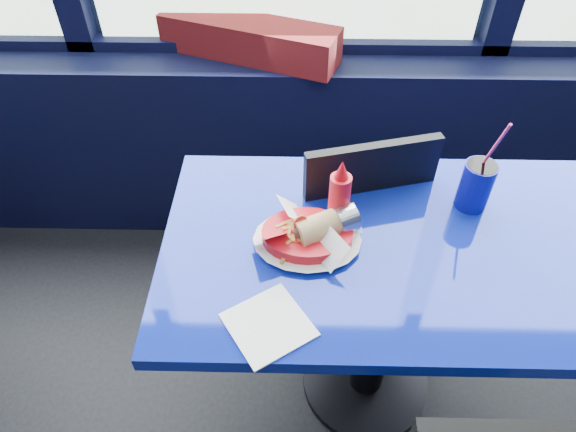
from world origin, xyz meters
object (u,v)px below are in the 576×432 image
object	(u,v)px
chair_near_back	(367,217)
ketchup_bottle	(339,197)
planter_box	(249,39)
near_table	(385,286)
soda_cup	(476,185)
food_basket	(309,234)

from	to	relation	value
chair_near_back	ketchup_bottle	xyz separation A→B (m)	(-0.13, -0.25, 0.32)
planter_box	ketchup_bottle	bearing A→B (deg)	-49.86
ketchup_bottle	near_table	bearing A→B (deg)	-26.26
chair_near_back	soda_cup	xyz separation A→B (m)	(0.24, -0.17, 0.30)
near_table	chair_near_back	size ratio (longest dim) A/B	1.33
ketchup_bottle	soda_cup	world-z (taller)	soda_cup
chair_near_back	planter_box	size ratio (longest dim) A/B	1.35
food_basket	soda_cup	xyz separation A→B (m)	(0.45, 0.15, 0.04)
planter_box	food_basket	xyz separation A→B (m)	(0.22, -0.90, -0.08)
planter_box	ketchup_bottle	size ratio (longest dim) A/B	3.21
near_table	chair_near_back	bearing A→B (deg)	93.00
soda_cup	near_table	bearing A→B (deg)	-146.50
chair_near_back	ketchup_bottle	world-z (taller)	ketchup_bottle
near_table	food_basket	world-z (taller)	food_basket
soda_cup	chair_near_back	bearing A→B (deg)	144.35
planter_box	soda_cup	world-z (taller)	soda_cup
ketchup_bottle	soda_cup	distance (m)	0.38
chair_near_back	soda_cup	bearing A→B (deg)	129.78
planter_box	soda_cup	xyz separation A→B (m)	(0.66, -0.75, -0.04)
near_table	soda_cup	distance (m)	0.37
planter_box	food_basket	world-z (taller)	planter_box
chair_near_back	planter_box	bearing A→B (deg)	-68.25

